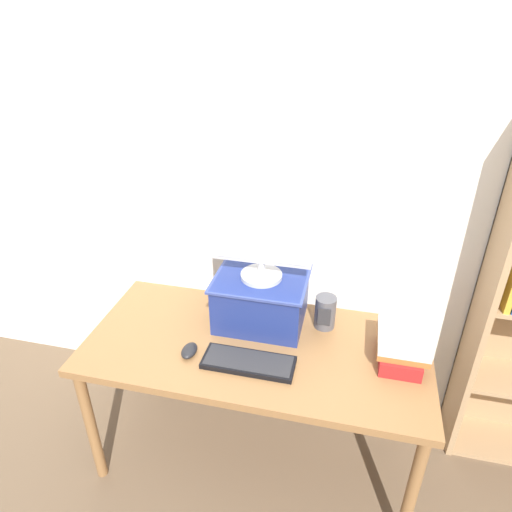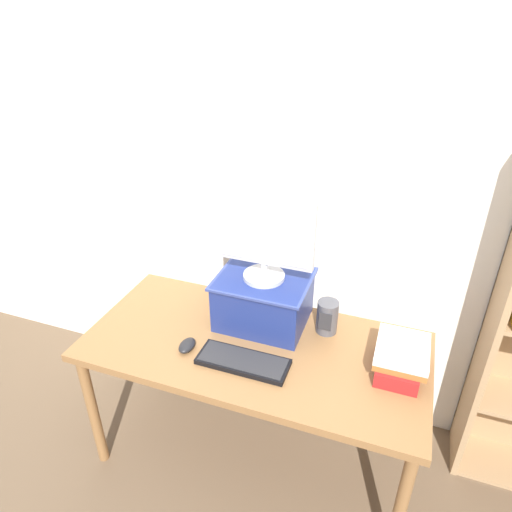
{
  "view_description": "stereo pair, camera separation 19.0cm",
  "coord_description": "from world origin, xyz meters",
  "px_view_note": "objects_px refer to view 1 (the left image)",
  "views": [
    {
      "loc": [
        0.37,
        -1.54,
        2.06
      ],
      "look_at": [
        -0.02,
        0.07,
        1.13
      ],
      "focal_mm": 32.0,
      "sensor_mm": 36.0,
      "label": 1
    },
    {
      "loc": [
        0.55,
        -1.49,
        2.06
      ],
      "look_at": [
        -0.02,
        0.07,
        1.13
      ],
      "focal_mm": 32.0,
      "sensor_mm": 36.0,
      "label": 2
    }
  ],
  "objects_px": {
    "keyboard": "(248,362)",
    "riser_box": "(261,298)",
    "computer_monitor": "(262,237)",
    "desk": "(256,356)",
    "desk_speaker": "(325,312)",
    "book_stack": "(401,346)",
    "computer_mouse": "(189,351)"
  },
  "relations": [
    {
      "from": "computer_monitor",
      "to": "desk_speaker",
      "type": "height_order",
      "value": "computer_monitor"
    },
    {
      "from": "riser_box",
      "to": "keyboard",
      "type": "relative_size",
      "value": 1.09
    },
    {
      "from": "riser_box",
      "to": "book_stack",
      "type": "xyz_separation_m",
      "value": [
        0.64,
        -0.13,
        -0.06
      ]
    },
    {
      "from": "computer_monitor",
      "to": "book_stack",
      "type": "relative_size",
      "value": 1.67
    },
    {
      "from": "book_stack",
      "to": "riser_box",
      "type": "bearing_deg",
      "value": 168.74
    },
    {
      "from": "keyboard",
      "to": "riser_box",
      "type": "bearing_deg",
      "value": 92.33
    },
    {
      "from": "desk",
      "to": "book_stack",
      "type": "bearing_deg",
      "value": 4.57
    },
    {
      "from": "desk",
      "to": "desk_speaker",
      "type": "distance_m",
      "value": 0.38
    },
    {
      "from": "computer_monitor",
      "to": "book_stack",
      "type": "xyz_separation_m",
      "value": [
        0.64,
        -0.13,
        -0.38
      ]
    },
    {
      "from": "computer_monitor",
      "to": "riser_box",
      "type": "bearing_deg",
      "value": 90.0
    },
    {
      "from": "computer_mouse",
      "to": "desk_speaker",
      "type": "distance_m",
      "value": 0.64
    },
    {
      "from": "riser_box",
      "to": "computer_monitor",
      "type": "bearing_deg",
      "value": -90.0
    },
    {
      "from": "computer_monitor",
      "to": "keyboard",
      "type": "height_order",
      "value": "computer_monitor"
    },
    {
      "from": "keyboard",
      "to": "desk_speaker",
      "type": "xyz_separation_m",
      "value": [
        0.29,
        0.34,
        0.07
      ]
    },
    {
      "from": "book_stack",
      "to": "desk_speaker",
      "type": "bearing_deg",
      "value": 155.99
    },
    {
      "from": "computer_monitor",
      "to": "keyboard",
      "type": "relative_size",
      "value": 1.14
    },
    {
      "from": "computer_mouse",
      "to": "desk_speaker",
      "type": "relative_size",
      "value": 0.65
    },
    {
      "from": "riser_box",
      "to": "computer_mouse",
      "type": "bearing_deg",
      "value": -129.0
    },
    {
      "from": "riser_box",
      "to": "computer_monitor",
      "type": "xyz_separation_m",
      "value": [
        -0.0,
        -0.0,
        0.32
      ]
    },
    {
      "from": "computer_monitor",
      "to": "desk",
      "type": "bearing_deg",
      "value": -84.35
    },
    {
      "from": "computer_monitor",
      "to": "computer_mouse",
      "type": "height_order",
      "value": "computer_monitor"
    },
    {
      "from": "computer_monitor",
      "to": "computer_mouse",
      "type": "xyz_separation_m",
      "value": [
        -0.25,
        -0.31,
        -0.43
      ]
    },
    {
      "from": "keyboard",
      "to": "computer_mouse",
      "type": "distance_m",
      "value": 0.26
    },
    {
      "from": "desk",
      "to": "desk_speaker",
      "type": "relative_size",
      "value": 9.58
    },
    {
      "from": "keyboard",
      "to": "book_stack",
      "type": "distance_m",
      "value": 0.65
    },
    {
      "from": "desk",
      "to": "book_stack",
      "type": "height_order",
      "value": "book_stack"
    },
    {
      "from": "desk",
      "to": "computer_monitor",
      "type": "bearing_deg",
      "value": 95.65
    },
    {
      "from": "riser_box",
      "to": "keyboard",
      "type": "distance_m",
      "value": 0.33
    },
    {
      "from": "riser_box",
      "to": "computer_mouse",
      "type": "xyz_separation_m",
      "value": [
        -0.25,
        -0.31,
        -0.11
      ]
    },
    {
      "from": "riser_box",
      "to": "desk_speaker",
      "type": "distance_m",
      "value": 0.3
    },
    {
      "from": "keyboard",
      "to": "desk_speaker",
      "type": "bearing_deg",
      "value": 49.57
    },
    {
      "from": "keyboard",
      "to": "book_stack",
      "type": "bearing_deg",
      "value": 16.64
    }
  ]
}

